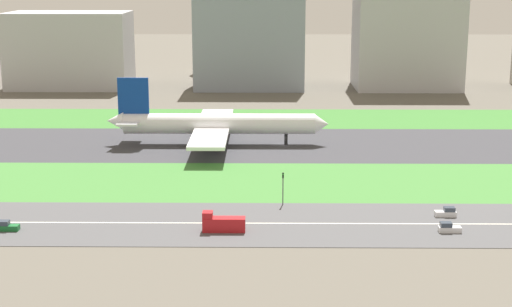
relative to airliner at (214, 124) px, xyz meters
name	(u,v)px	position (x,y,z in m)	size (l,w,h in m)	color
ground_plane	(283,145)	(20.31, 0.00, -6.23)	(800.00, 800.00, 0.00)	#5B564C
runway	(283,145)	(20.31, 0.00, -6.18)	(280.00, 46.00, 0.10)	#38383D
grass_median_north	(280,119)	(20.31, 41.00, -6.18)	(280.00, 36.00, 0.10)	#3D7A33
grass_median_south	(286,182)	(20.31, -41.00, -6.18)	(280.00, 36.00, 0.10)	#427F38
highway	(291,224)	(20.31, -73.00, -6.18)	(280.00, 28.00, 0.10)	#4C4C4F
highway_centerline	(291,223)	(20.31, -73.00, -6.13)	(266.00, 0.50, 0.01)	silver
airliner	(214,124)	(0.00, 0.00, 0.00)	(65.00, 56.00, 19.70)	white
car_4	(449,228)	(51.20, -78.00, -5.31)	(4.40, 1.80, 2.00)	silver
truck_0	(223,224)	(6.74, -78.00, -4.56)	(8.40, 2.50, 4.00)	#B2191E
car_5	(446,212)	(53.01, -68.00, -5.31)	(4.40, 1.80, 2.00)	silver
car_1	(7,226)	(-35.98, -78.00, -5.31)	(4.40, 1.80, 2.00)	#19662D
traffic_light	(283,186)	(19.01, -60.01, -1.94)	(0.36, 0.50, 7.20)	#4C4C51
terminal_building	(70,50)	(-69.69, 114.00, 10.03)	(51.64, 29.07, 32.52)	#B2B2B7
hangar_building	(249,36)	(8.27, 114.00, 16.19)	(46.68, 30.14, 44.85)	gray
office_tower	(407,25)	(76.20, 114.00, 21.01)	(44.31, 31.89, 54.49)	#B2B2B7
fuel_tank_west	(216,60)	(-9.06, 159.00, 0.60)	(22.51, 22.51, 13.67)	silver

